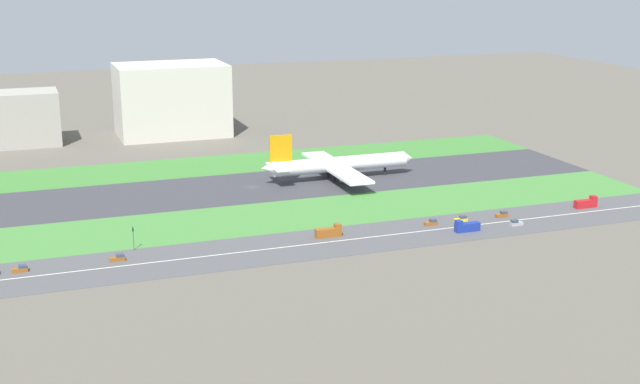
# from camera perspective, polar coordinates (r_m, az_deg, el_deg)

# --- Properties ---
(ground_plane) EXTENTS (800.00, 800.00, 0.00)m
(ground_plane) POSITION_cam_1_polar(r_m,az_deg,el_deg) (329.94, -4.55, 0.33)
(ground_plane) COLOR #5B564C
(runway) EXTENTS (280.00, 46.00, 0.10)m
(runway) POSITION_cam_1_polar(r_m,az_deg,el_deg) (329.93, -4.55, 0.34)
(runway) COLOR #38383D
(runway) RESTS_ON ground_plane
(grass_median_north) EXTENTS (280.00, 36.00, 0.10)m
(grass_median_north) POSITION_cam_1_polar(r_m,az_deg,el_deg) (368.47, -6.26, 1.88)
(grass_median_north) COLOR #3D7A33
(grass_median_north) RESTS_ON ground_plane
(grass_median_south) EXTENTS (280.00, 36.00, 0.10)m
(grass_median_south) POSITION_cam_1_polar(r_m,az_deg,el_deg) (292.05, -2.40, -1.60)
(grass_median_south) COLOR #427F38
(grass_median_south) RESTS_ON ground_plane
(highway) EXTENTS (280.00, 28.00, 0.10)m
(highway) POSITION_cam_1_polar(r_m,az_deg,el_deg) (263.14, -0.29, -3.50)
(highway) COLOR #4C4C4F
(highway) RESTS_ON ground_plane
(highway_centerline) EXTENTS (266.00, 0.50, 0.01)m
(highway_centerline) POSITION_cam_1_polar(r_m,az_deg,el_deg) (263.12, -0.29, -3.49)
(highway_centerline) COLOR silver
(highway_centerline) RESTS_ON highway
(airliner) EXTENTS (65.00, 56.00, 19.70)m
(airliner) POSITION_cam_1_polar(r_m,az_deg,el_deg) (338.97, 1.12, 1.87)
(airliner) COLOR white
(airliner) RESTS_ON runway
(car_5) EXTENTS (4.40, 1.80, 2.00)m
(car_5) POSITION_cam_1_polar(r_m,az_deg,el_deg) (253.96, -19.52, -4.91)
(car_5) COLOR brown
(car_5) RESTS_ON highway
(truck_2) EXTENTS (8.40, 2.50, 4.00)m
(truck_2) POSITION_cam_1_polar(r_m,az_deg,el_deg) (278.48, 9.84, -2.31)
(truck_2) COLOR navy
(truck_2) RESTS_ON highway
(car_6) EXTENTS (4.40, 1.80, 2.00)m
(car_6) POSITION_cam_1_polar(r_m,az_deg,el_deg) (288.08, 13.05, -2.05)
(car_6) COLOR #99999E
(car_6) RESTS_ON highway
(car_1) EXTENTS (4.40, 1.80, 2.00)m
(car_1) POSITION_cam_1_polar(r_m,az_deg,el_deg) (283.56, 7.51, -2.06)
(car_1) COLOR brown
(car_1) RESTS_ON highway
(car_4) EXTENTS (4.40, 1.80, 2.00)m
(car_4) POSITION_cam_1_polar(r_m,az_deg,el_deg) (288.75, 9.50, -1.82)
(car_4) COLOR yellow
(car_4) RESTS_ON highway
(car_2) EXTENTS (4.40, 1.80, 2.00)m
(car_2) POSITION_cam_1_polar(r_m,az_deg,el_deg) (255.06, -13.44, -4.34)
(car_2) COLOR brown
(car_2) RESTS_ON highway
(truck_0) EXTENTS (8.40, 2.50, 4.00)m
(truck_0) POSITION_cam_1_polar(r_m,az_deg,el_deg) (315.53, 17.48, -0.72)
(truck_0) COLOR #B2191E
(truck_0) RESTS_ON highway
(truck_1) EXTENTS (8.40, 2.50, 4.00)m
(truck_1) POSITION_cam_1_polar(r_m,az_deg,el_deg) (269.14, 0.61, -2.70)
(truck_1) COLOR brown
(truck_1) RESTS_ON highway
(car_0) EXTENTS (4.40, 1.80, 2.00)m
(car_0) POSITION_cam_1_polar(r_m,az_deg,el_deg) (296.61, 12.17, -1.50)
(car_0) COLOR brown
(car_0) RESTS_ON highway
(traffic_light) EXTENTS (0.36, 0.50, 7.20)m
(traffic_light) POSITION_cam_1_polar(r_m,az_deg,el_deg) (262.13, -12.46, -2.97)
(traffic_light) COLOR #4C4C51
(traffic_light) RESTS_ON highway
(terminal_building) EXTENTS (50.51, 24.21, 25.56)m
(terminal_building) POSITION_cam_1_polar(r_m,az_deg,el_deg) (427.90, -20.53, 4.60)
(terminal_building) COLOR #9E998E
(terminal_building) RESTS_ON ground_plane
(hangar_building) EXTENTS (53.84, 36.61, 35.65)m
(hangar_building) POSITION_cam_1_polar(r_m,az_deg,el_deg) (433.30, -9.96, 6.14)
(hangar_building) COLOR beige
(hangar_building) RESTS_ON ground_plane
(fuel_tank_west) EXTENTS (17.84, 17.84, 12.53)m
(fuel_tank_west) POSITION_cam_1_polar(r_m,az_deg,el_deg) (478.83, -10.97, 5.54)
(fuel_tank_west) COLOR silver
(fuel_tank_west) RESTS_ON ground_plane
(fuel_tank_centre) EXTENTS (22.68, 22.68, 12.43)m
(fuel_tank_centre) POSITION_cam_1_polar(r_m,az_deg,el_deg) (483.76, -7.75, 5.77)
(fuel_tank_centre) COLOR silver
(fuel_tank_centre) RESTS_ON ground_plane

